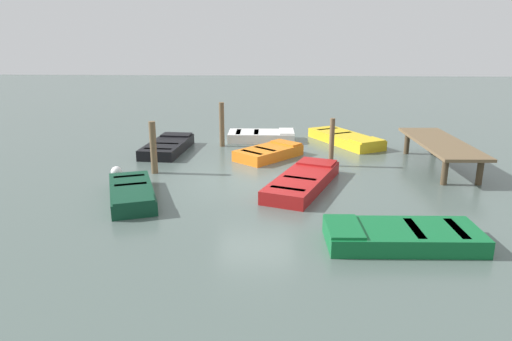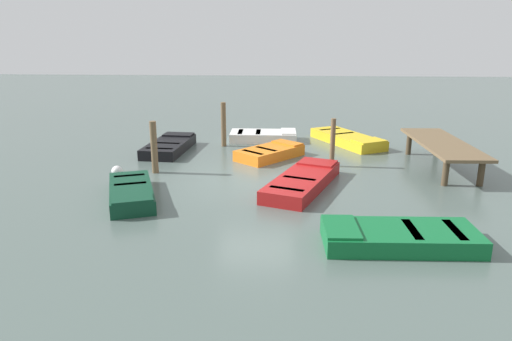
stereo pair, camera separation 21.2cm
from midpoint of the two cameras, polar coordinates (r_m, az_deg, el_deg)
The scene contains 13 objects.
ground_plane at distance 15.20m, azimuth 0.40°, elevation -1.27°, with size 80.00×80.00×0.00m, color #4C5B56.
dock_segment at distance 17.72m, azimuth 21.99°, elevation 2.85°, with size 5.03×1.75×0.95m.
rowboat_black at distance 19.33m, azimuth -10.17°, elevation 2.96°, with size 3.42×1.62×0.46m.
rowboat_red at distance 14.58m, azimuth 6.11°, elevation -1.25°, with size 4.18×2.62×0.46m.
rowboat_dark_green at distance 13.90m, azimuth -14.51°, elevation -2.57°, with size 3.29×2.16×0.46m.
rowboat_green at distance 11.12m, azimuth 17.46°, elevation -7.65°, with size 1.61×3.46×0.46m.
rowboat_white at distance 20.93m, azimuth 1.23°, elevation 4.22°, with size 1.55×2.92×0.46m.
rowboat_yellow at distance 20.74m, azimuth 11.34°, elevation 3.79°, with size 4.01×3.03×0.46m.
rowboat_orange at distance 17.98m, azimuth 2.05°, elevation 2.21°, with size 2.86×2.73×0.46m.
mooring_piling_center at distance 16.91m, azimuth 9.64°, elevation 3.35°, with size 0.18×0.18×1.73m, color brown.
mooring_piling_far_right at distance 16.23m, azimuth -11.91°, elevation 2.77°, with size 0.22×0.22×1.78m, color brown.
mooring_piling_near_left at distance 19.80m, azimuth -3.65°, elevation 5.60°, with size 0.21×0.21×1.86m, color brown.
marker_buoy at distance 15.83m, azimuth -16.14°, elevation -0.13°, with size 0.36×0.36×0.48m.
Camera 2 is at (14.47, 0.90, 4.58)m, focal length 32.94 mm.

